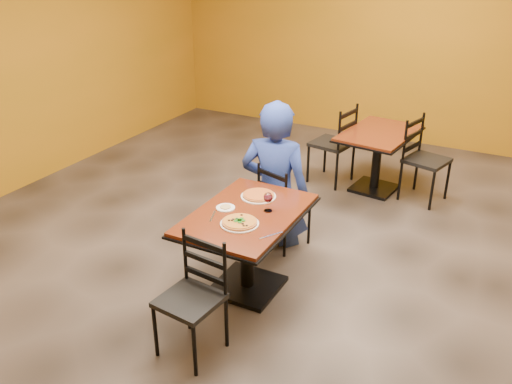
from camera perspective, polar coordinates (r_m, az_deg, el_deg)
The scene contains 18 objects.
floor at distance 5.23m, azimuth 1.71°, elevation -7.24°, with size 7.00×8.00×0.01m, color black.
wall_back at distance 8.31m, azimuth 14.53°, elevation 15.39°, with size 7.00×0.01×3.00m, color #AB6B13.
table_main at distance 4.57m, azimuth -0.97°, elevation -4.33°, with size 0.83×1.23×0.75m.
table_second at distance 6.61m, azimuth 12.74°, elevation 4.60°, with size 0.87×1.18×0.75m.
chair_main_near at distance 3.98m, azimuth -7.02°, elevation -11.33°, with size 0.41×0.41×0.90m, color black, non-canonical shape.
chair_main_far at distance 5.31m, azimuth 3.00°, elevation -1.33°, with size 0.39×0.39×0.87m, color black, non-canonical shape.
chair_second_left at distance 6.78m, azimuth 7.99°, elevation 5.06°, with size 0.45×0.45×1.00m, color black, non-canonical shape.
chair_second_right at distance 6.52m, azimuth 17.56°, elevation 3.15°, with size 0.44×0.44×0.98m, color black, non-canonical shape.
diner at distance 5.26m, azimuth 2.06°, elevation 1.97°, with size 0.70×0.46×1.46m, color navy.
plate_main at distance 4.29m, azimuth -1.75°, elevation -3.36°, with size 0.31×0.31×0.01m, color white.
pizza_main at distance 4.29m, azimuth -1.75°, elevation -3.17°, with size 0.28×0.28×0.02m, color #902F0A.
plate_far at distance 4.74m, azimuth 0.25°, elevation -0.47°, with size 0.31×0.31×0.01m, color white.
pizza_far at distance 4.73m, azimuth 0.25°, elevation -0.29°, with size 0.28×0.28×0.02m, color orange.
side_plate at distance 4.55m, azimuth -3.23°, elevation -1.67°, with size 0.16×0.16×0.01m, color white.
dip at distance 4.54m, azimuth -3.24°, elevation -1.57°, with size 0.09×0.09×0.01m, color tan.
wine_glass at distance 4.46m, azimuth 1.28°, elevation -0.97°, with size 0.08×0.08×0.18m, color white, non-canonical shape.
fork at distance 4.42m, azimuth -4.60°, elevation -2.56°, with size 0.01×0.19×0.00m, color silver.
knife at distance 4.14m, azimuth 1.58°, elevation -4.60°, with size 0.01×0.21×0.00m, color silver.
Camera 1 is at (1.91, -3.98, 2.81)m, focal length 37.91 mm.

